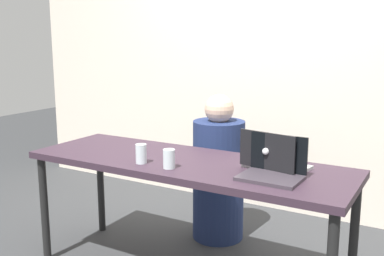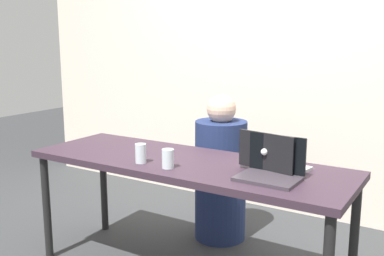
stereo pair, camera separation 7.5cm
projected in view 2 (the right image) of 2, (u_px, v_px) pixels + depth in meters
name	position (u px, v px, depth m)	size (l,w,h in m)	color
back_wall	(278.00, 52.00, 3.65)	(4.96, 0.10, 2.64)	silver
desk	(186.00, 171.00, 2.61)	(1.91, 0.64, 0.73)	#352532
person_at_center	(221.00, 176.00, 3.20)	(0.44, 0.44, 1.05)	navy
laptop_back_right	(273.00, 162.00, 2.39)	(0.36, 0.28, 0.21)	#B3B9B4
laptop_front_right	(271.00, 170.00, 2.24)	(0.31, 0.25, 0.21)	#3B333C
water_glass_center	(168.00, 160.00, 2.43)	(0.07, 0.07, 0.10)	silver
water_glass_left	(141.00, 155.00, 2.54)	(0.06, 0.06, 0.11)	silver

